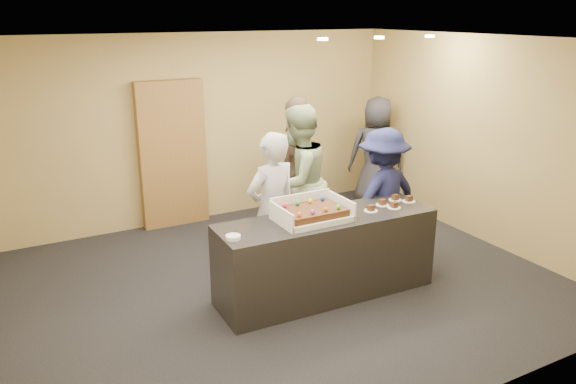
% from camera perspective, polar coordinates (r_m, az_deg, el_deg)
% --- Properties ---
extents(room, '(6.04, 6.00, 2.70)m').
position_cam_1_polar(room, '(6.03, -0.66, 2.28)').
color(room, black).
rests_on(room, ground).
extents(serving_counter, '(2.42, 0.77, 0.90)m').
position_cam_1_polar(serving_counter, '(6.11, 3.89, -6.52)').
color(serving_counter, black).
rests_on(serving_counter, floor).
extents(storage_cabinet, '(0.95, 0.15, 2.08)m').
position_cam_1_polar(storage_cabinet, '(8.10, -11.63, 3.74)').
color(storage_cabinet, brown).
rests_on(storage_cabinet, floor).
extents(cake_box, '(0.75, 0.52, 0.22)m').
position_cam_1_polar(cake_box, '(5.86, 2.34, -2.34)').
color(cake_box, white).
rests_on(cake_box, serving_counter).
extents(sheet_cake, '(0.64, 0.44, 0.12)m').
position_cam_1_polar(sheet_cake, '(5.82, 2.48, -1.97)').
color(sheet_cake, '#39190C').
rests_on(sheet_cake, cake_box).
extents(plate_stack, '(0.15, 0.15, 0.04)m').
position_cam_1_polar(plate_stack, '(5.39, -5.60, -4.58)').
color(plate_stack, white).
rests_on(plate_stack, serving_counter).
extents(slice_a, '(0.15, 0.15, 0.07)m').
position_cam_1_polar(slice_a, '(6.16, 8.43, -1.72)').
color(slice_a, white).
rests_on(slice_a, serving_counter).
extents(slice_b, '(0.15, 0.15, 0.07)m').
position_cam_1_polar(slice_b, '(6.37, 9.57, -1.13)').
color(slice_b, white).
rests_on(slice_b, serving_counter).
extents(slice_c, '(0.15, 0.15, 0.07)m').
position_cam_1_polar(slice_c, '(6.30, 10.73, -1.40)').
color(slice_c, white).
rests_on(slice_c, serving_counter).
extents(slice_d, '(0.15, 0.15, 0.07)m').
position_cam_1_polar(slice_d, '(6.56, 10.84, -0.63)').
color(slice_d, white).
rests_on(slice_d, serving_counter).
extents(slice_e, '(0.15, 0.15, 0.07)m').
position_cam_1_polar(slice_e, '(6.55, 12.18, -0.76)').
color(slice_e, white).
rests_on(slice_e, serving_counter).
extents(person_server_grey, '(0.71, 0.53, 1.76)m').
position_cam_1_polar(person_server_grey, '(6.17, -1.64, -1.91)').
color(person_server_grey, '#ABABB1').
rests_on(person_server_grey, floor).
extents(person_sage_man, '(1.13, 1.00, 1.92)m').
position_cam_1_polar(person_sage_man, '(6.93, 0.97, 1.00)').
color(person_sage_man, gray).
rests_on(person_sage_man, floor).
extents(person_navy_man, '(1.14, 0.73, 1.67)m').
position_cam_1_polar(person_navy_man, '(6.90, 9.55, -0.41)').
color(person_navy_man, '#171B43').
rests_on(person_navy_man, floor).
extents(person_brown_extra, '(1.05, 1.19, 1.93)m').
position_cam_1_polar(person_brown_extra, '(7.52, 0.93, 2.40)').
color(person_brown_extra, brown).
rests_on(person_brown_extra, floor).
extents(person_dark_suit, '(1.02, 0.91, 1.75)m').
position_cam_1_polar(person_dark_suit, '(8.83, 8.97, 3.94)').
color(person_dark_suit, '#29292E').
rests_on(person_dark_suit, floor).
extents(ceiling_spotlights, '(1.72, 0.12, 0.03)m').
position_cam_1_polar(ceiling_spotlights, '(7.10, 9.25, 15.23)').
color(ceiling_spotlights, '#FFEAC6').
rests_on(ceiling_spotlights, ceiling).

